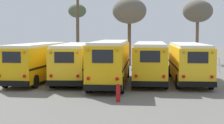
% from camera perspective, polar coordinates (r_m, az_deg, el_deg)
% --- Properties ---
extents(ground_plane, '(160.00, 160.00, 0.00)m').
position_cam_1_polar(ground_plane, '(27.27, 0.01, -3.33)').
color(ground_plane, '#66635E').
extents(school_bus_0, '(2.97, 9.99, 3.03)m').
position_cam_1_polar(school_bus_0, '(28.20, -12.25, 0.20)').
color(school_bus_0, '#EAAA0F').
rests_on(school_bus_0, ground).
extents(school_bus_1, '(2.84, 9.69, 3.01)m').
position_cam_1_polar(school_bus_1, '(27.61, -6.19, 0.19)').
color(school_bus_1, yellow).
rests_on(school_bus_1, ground).
extents(school_bus_2, '(2.52, 10.76, 3.27)m').
position_cam_1_polar(school_bus_2, '(25.97, -0.20, 0.23)').
color(school_bus_2, '#EAAA0F').
rests_on(school_bus_2, ground).
extents(school_bus_3, '(2.74, 9.69, 3.12)m').
position_cam_1_polar(school_bus_3, '(27.39, 6.35, 0.24)').
color(school_bus_3, yellow).
rests_on(school_bus_3, ground).
extents(school_bus_4, '(2.59, 9.58, 3.05)m').
position_cam_1_polar(school_bus_4, '(27.60, 12.59, 0.14)').
color(school_bus_4, yellow).
rests_on(school_bus_4, ground).
extents(utility_pole, '(1.80, 0.32, 9.24)m').
position_cam_1_polar(utility_pole, '(41.20, -5.69, 6.01)').
color(utility_pole, brown).
rests_on(utility_pole, ground).
extents(bare_tree_0, '(3.87, 3.87, 8.16)m').
position_cam_1_polar(bare_tree_0, '(46.28, 14.06, 8.10)').
color(bare_tree_0, brown).
rests_on(bare_tree_0, ground).
extents(bare_tree_1, '(4.05, 4.05, 8.02)m').
position_cam_1_polar(bare_tree_1, '(41.25, 2.92, 8.39)').
color(bare_tree_1, brown).
rests_on(bare_tree_1, ground).
extents(bare_tree_2, '(2.42, 2.42, 7.76)m').
position_cam_1_polar(bare_tree_2, '(46.68, -5.81, 8.17)').
color(bare_tree_2, brown).
rests_on(bare_tree_2, ground).
extents(fence_line, '(20.07, 0.06, 1.42)m').
position_cam_1_polar(fence_line, '(34.70, 1.06, 0.06)').
color(fence_line, '#939399').
rests_on(fence_line, ground).
extents(fire_hydrant, '(0.24, 0.24, 1.03)m').
position_cam_1_polar(fire_hydrant, '(19.33, 1.03, -5.14)').
color(fire_hydrant, '#B21414').
rests_on(fire_hydrant, ground).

